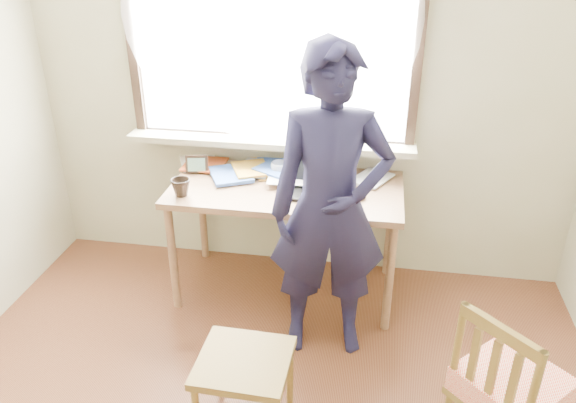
% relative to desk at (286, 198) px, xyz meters
% --- Properties ---
extents(room_shell, '(3.52, 4.02, 2.61)m').
position_rel_desk_xyz_m(room_shell, '(0.02, -1.43, 0.96)').
color(room_shell, '#B7B494').
rests_on(room_shell, ground).
extents(desk, '(1.41, 0.70, 0.75)m').
position_rel_desk_xyz_m(desk, '(0.00, 0.00, 0.00)').
color(desk, '#876243').
rests_on(desk, ground).
extents(laptop, '(0.41, 0.36, 0.25)m').
position_rel_desk_xyz_m(laptop, '(0.19, -0.03, 0.14)').
color(laptop, black).
rests_on(laptop, desk).
extents(mug_white, '(0.16, 0.16, 0.09)m').
position_rel_desk_xyz_m(mug_white, '(-0.07, 0.16, 0.12)').
color(mug_white, white).
rests_on(mug_white, desk).
extents(mug_dark, '(0.14, 0.14, 0.10)m').
position_rel_desk_xyz_m(mug_dark, '(-0.59, -0.22, 0.13)').
color(mug_dark, black).
rests_on(mug_dark, desk).
extents(mouse, '(0.08, 0.06, 0.03)m').
position_rel_desk_xyz_m(mouse, '(0.44, -0.10, 0.09)').
color(mouse, black).
rests_on(mouse, desk).
extents(desk_clutter, '(0.87, 0.53, 0.06)m').
position_rel_desk_xyz_m(desk_clutter, '(-0.41, 0.19, 0.10)').
color(desk_clutter, white).
rests_on(desk_clutter, desk).
extents(book_a, '(0.24, 0.31, 0.03)m').
position_rel_desk_xyz_m(book_a, '(-0.34, 0.21, 0.09)').
color(book_a, white).
rests_on(book_a, desk).
extents(book_b, '(0.29, 0.32, 0.02)m').
position_rel_desk_xyz_m(book_b, '(0.43, 0.22, 0.09)').
color(book_b, white).
rests_on(book_b, desk).
extents(picture_frame, '(0.14, 0.04, 0.11)m').
position_rel_desk_xyz_m(picture_frame, '(-0.59, 0.10, 0.13)').
color(picture_frame, black).
rests_on(picture_frame, desk).
extents(work_chair, '(0.43, 0.41, 0.43)m').
position_rel_desk_xyz_m(work_chair, '(0.00, -1.16, -0.31)').
color(work_chair, brown).
rests_on(work_chair, ground).
extents(side_chair, '(0.55, 0.55, 0.86)m').
position_rel_desk_xyz_m(side_chair, '(1.14, -1.17, -0.23)').
color(side_chair, brown).
rests_on(side_chair, ground).
extents(person, '(0.69, 0.51, 1.73)m').
position_rel_desk_xyz_m(person, '(0.31, -0.46, 0.19)').
color(person, black).
rests_on(person, ground).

